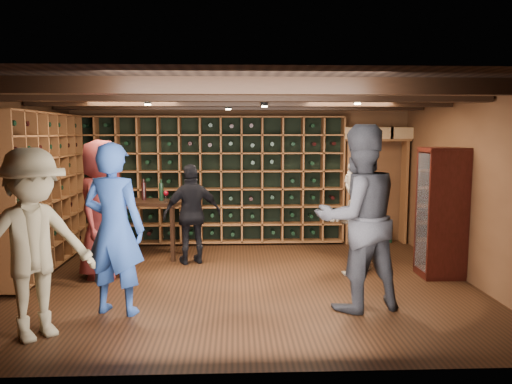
{
  "coord_description": "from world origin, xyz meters",
  "views": [
    {
      "loc": [
        -0.09,
        -6.42,
        1.98
      ],
      "look_at": [
        0.18,
        0.2,
        1.19
      ],
      "focal_mm": 35.0,
      "sensor_mm": 36.0,
      "label": 1
    }
  ],
  "objects_px": {
    "guest_red_floral": "(101,209)",
    "guest_khaki": "(33,245)",
    "man_grey_suit": "(358,218)",
    "guest_woman_black": "(192,214)",
    "tasting_table": "(146,207)",
    "display_cabinet": "(441,215)",
    "man_blue_shirt": "(114,229)",
    "guest_beige": "(359,217)"
  },
  "relations": [
    {
      "from": "guest_red_floral",
      "to": "guest_khaki",
      "type": "relative_size",
      "value": 1.03
    },
    {
      "from": "man_grey_suit",
      "to": "guest_woman_black",
      "type": "height_order",
      "value": "man_grey_suit"
    },
    {
      "from": "guest_woman_black",
      "to": "tasting_table",
      "type": "relative_size",
      "value": 1.16
    },
    {
      "from": "display_cabinet",
      "to": "guest_woman_black",
      "type": "bearing_deg",
      "value": 166.54
    },
    {
      "from": "display_cabinet",
      "to": "man_blue_shirt",
      "type": "distance_m",
      "value": 4.31
    },
    {
      "from": "man_blue_shirt",
      "to": "guest_beige",
      "type": "height_order",
      "value": "man_blue_shirt"
    },
    {
      "from": "tasting_table",
      "to": "guest_beige",
      "type": "bearing_deg",
      "value": -3.58
    },
    {
      "from": "guest_red_floral",
      "to": "tasting_table",
      "type": "xyz_separation_m",
      "value": [
        0.39,
        1.13,
        -0.15
      ]
    },
    {
      "from": "man_grey_suit",
      "to": "guest_woman_black",
      "type": "distance_m",
      "value": 2.88
    },
    {
      "from": "display_cabinet",
      "to": "guest_khaki",
      "type": "distance_m",
      "value": 5.1
    },
    {
      "from": "man_grey_suit",
      "to": "guest_khaki",
      "type": "height_order",
      "value": "man_grey_suit"
    },
    {
      "from": "guest_red_floral",
      "to": "guest_khaki",
      "type": "distance_m",
      "value": 2.08
    },
    {
      "from": "guest_woman_black",
      "to": "man_blue_shirt",
      "type": "bearing_deg",
      "value": 53.77
    },
    {
      "from": "man_blue_shirt",
      "to": "man_grey_suit",
      "type": "distance_m",
      "value": 2.68
    },
    {
      "from": "display_cabinet",
      "to": "man_grey_suit",
      "type": "xyz_separation_m",
      "value": [
        -1.45,
        -1.21,
        0.18
      ]
    },
    {
      "from": "guest_red_floral",
      "to": "guest_woman_black",
      "type": "relative_size",
      "value": 1.25
    },
    {
      "from": "man_grey_suit",
      "to": "guest_beige",
      "type": "distance_m",
      "value": 1.55
    },
    {
      "from": "guest_woman_black",
      "to": "display_cabinet",
      "type": "bearing_deg",
      "value": 148.04
    },
    {
      "from": "man_blue_shirt",
      "to": "guest_beige",
      "type": "bearing_deg",
      "value": -138.24
    },
    {
      "from": "man_grey_suit",
      "to": "guest_woman_black",
      "type": "bearing_deg",
      "value": -60.8
    },
    {
      "from": "guest_red_floral",
      "to": "man_grey_suit",
      "type": "bearing_deg",
      "value": -101.18
    },
    {
      "from": "tasting_table",
      "to": "guest_red_floral",
      "type": "bearing_deg",
      "value": -94.49
    },
    {
      "from": "guest_beige",
      "to": "tasting_table",
      "type": "bearing_deg",
      "value": -79.0
    },
    {
      "from": "man_blue_shirt",
      "to": "guest_woman_black",
      "type": "distance_m",
      "value": 2.19
    },
    {
      "from": "man_grey_suit",
      "to": "guest_khaki",
      "type": "bearing_deg",
      "value": -3.8
    },
    {
      "from": "guest_beige",
      "to": "tasting_table",
      "type": "height_order",
      "value": "guest_beige"
    },
    {
      "from": "man_blue_shirt",
      "to": "guest_woman_black",
      "type": "bearing_deg",
      "value": -92.37
    },
    {
      "from": "display_cabinet",
      "to": "guest_beige",
      "type": "relative_size",
      "value": 1.1
    },
    {
      "from": "guest_beige",
      "to": "man_blue_shirt",
      "type": "bearing_deg",
      "value": -34.43
    },
    {
      "from": "display_cabinet",
      "to": "man_grey_suit",
      "type": "relative_size",
      "value": 0.85
    },
    {
      "from": "display_cabinet",
      "to": "guest_woman_black",
      "type": "relative_size",
      "value": 1.16
    },
    {
      "from": "display_cabinet",
      "to": "tasting_table",
      "type": "xyz_separation_m",
      "value": [
        -4.25,
        1.32,
        -0.06
      ]
    },
    {
      "from": "guest_khaki",
      "to": "guest_red_floral",
      "type": "bearing_deg",
      "value": 44.78
    },
    {
      "from": "man_blue_shirt",
      "to": "guest_red_floral",
      "type": "distance_m",
      "value": 1.52
    },
    {
      "from": "guest_red_floral",
      "to": "guest_woman_black",
      "type": "height_order",
      "value": "guest_red_floral"
    },
    {
      "from": "guest_beige",
      "to": "tasting_table",
      "type": "relative_size",
      "value": 1.21
    },
    {
      "from": "display_cabinet",
      "to": "man_blue_shirt",
      "type": "xyz_separation_m",
      "value": [
        -4.13,
        -1.25,
        0.09
      ]
    },
    {
      "from": "display_cabinet",
      "to": "guest_red_floral",
      "type": "bearing_deg",
      "value": 177.67
    },
    {
      "from": "display_cabinet",
      "to": "guest_red_floral",
      "type": "distance_m",
      "value": 4.65
    },
    {
      "from": "man_grey_suit",
      "to": "guest_beige",
      "type": "height_order",
      "value": "man_grey_suit"
    },
    {
      "from": "man_blue_shirt",
      "to": "tasting_table",
      "type": "bearing_deg",
      "value": -71.88
    },
    {
      "from": "man_grey_suit",
      "to": "man_blue_shirt",
      "type": "bearing_deg",
      "value": -14.7
    }
  ]
}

